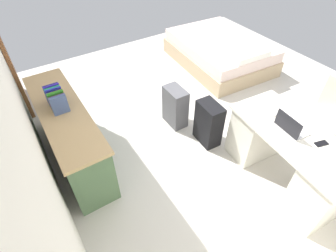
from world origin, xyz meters
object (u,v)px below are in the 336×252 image
at_px(office_chair, 327,120).
at_px(laptop, 291,127).
at_px(desk, 287,157).
at_px(bed, 220,52).
at_px(computer_mouse, 275,114).
at_px(cell_phone_near_laptop, 321,144).
at_px(suitcase_spare_grey, 175,107).
at_px(suitcase_black, 208,123).
at_px(figurine_small, 52,92).
at_px(credenza, 70,134).

bearing_deg(office_chair, laptop, 91.47).
bearing_deg(office_chair, desk, 97.49).
relative_size(bed, computer_mouse, 19.94).
distance_m(laptop, cell_phone_near_laptop, 0.32).
xyz_separation_m(suitcase_spare_grey, computer_mouse, (-1.16, -0.54, 0.45)).
height_order(desk, suitcase_spare_grey, desk).
xyz_separation_m(bed, suitcase_black, (-1.51, 1.51, 0.06)).
distance_m(desk, suitcase_black, 1.03).
height_order(laptop, cell_phone_near_laptop, laptop).
height_order(bed, suitcase_black, suitcase_black).
xyz_separation_m(laptop, computer_mouse, (0.26, -0.07, -0.03)).
xyz_separation_m(laptop, figurine_small, (1.87, 1.92, 0.06)).
xyz_separation_m(bed, computer_mouse, (-2.13, 1.13, 0.50)).
bearing_deg(cell_phone_near_laptop, bed, -6.66).
relative_size(office_chair, figurine_small, 8.55).
bearing_deg(laptop, suitcase_black, 19.88).
xyz_separation_m(credenza, suitcase_spare_grey, (-0.15, -1.44, -0.10)).
relative_size(office_chair, cell_phone_near_laptop, 6.91).
bearing_deg(bed, computer_mouse, 152.07).
distance_m(cell_phone_near_laptop, figurine_small, 2.97).
bearing_deg(suitcase_black, office_chair, -122.01).
bearing_deg(bed, figurine_small, 99.50).
distance_m(office_chair, computer_mouse, 0.92).
xyz_separation_m(desk, laptop, (0.09, 0.02, 0.40)).
distance_m(bed, suitcase_black, 2.14).
distance_m(suitcase_spare_grey, computer_mouse, 1.36).
bearing_deg(laptop, desk, -168.00).
relative_size(office_chair, suitcase_black, 1.53).
bearing_deg(cell_phone_near_laptop, laptop, 34.91).
xyz_separation_m(bed, figurine_small, (-0.52, 3.12, 0.59)).
bearing_deg(credenza, laptop, -129.14).
height_order(desk, figurine_small, figurine_small).
distance_m(credenza, figurine_small, 0.54).
bearing_deg(cell_phone_near_laptop, suitcase_black, 35.17).
height_order(desk, office_chair, office_chair).
bearing_deg(credenza, cell_phone_near_laptop, -132.61).
height_order(bed, suitcase_spare_grey, suitcase_spare_grey).
relative_size(desk, laptop, 4.54).
distance_m(suitcase_black, cell_phone_near_laptop, 1.32).
height_order(desk, laptop, laptop).
xyz_separation_m(laptop, cell_phone_near_laptop, (-0.30, -0.11, -0.04)).
relative_size(desk, bed, 0.75).
distance_m(laptop, figurine_small, 2.68).
distance_m(desk, bed, 2.75).
bearing_deg(computer_mouse, cell_phone_near_laptop, -170.40).
xyz_separation_m(credenza, bed, (0.83, -3.12, -0.15)).
height_order(bed, figurine_small, figurine_small).
bearing_deg(suitcase_black, laptop, -156.98).
relative_size(office_chair, bed, 0.47).
bearing_deg(cell_phone_near_laptop, computer_mouse, 19.71).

